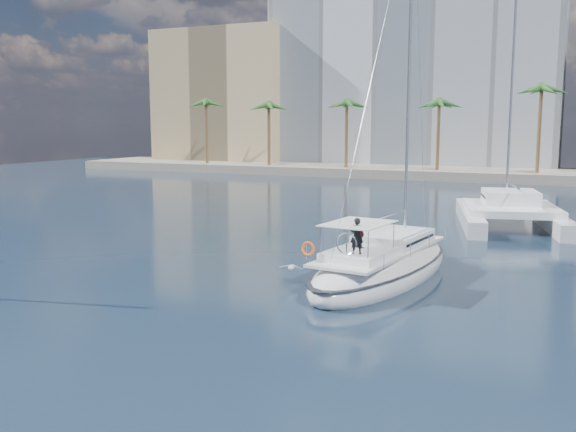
% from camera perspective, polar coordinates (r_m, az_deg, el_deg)
% --- Properties ---
extents(ground, '(160.00, 160.00, 0.00)m').
position_cam_1_polar(ground, '(28.94, 0.89, -6.18)').
color(ground, black).
rests_on(ground, ground).
extents(quay, '(120.00, 14.00, 1.20)m').
position_cam_1_polar(quay, '(87.70, 16.87, 3.61)').
color(quay, gray).
rests_on(quay, ground).
extents(building_modern, '(42.00, 16.00, 28.00)m').
position_cam_1_polar(building_modern, '(101.62, 11.22, 11.97)').
color(building_modern, silver).
rests_on(building_modern, ground).
extents(building_tan_left, '(22.00, 14.00, 22.00)m').
position_cam_1_polar(building_tan_left, '(108.65, -5.18, 10.26)').
color(building_tan_left, tan).
rests_on(building_tan_left, ground).
extents(palm_left, '(3.60, 3.60, 12.30)m').
position_cam_1_polar(palm_left, '(94.26, -4.49, 10.14)').
color(palm_left, brown).
rests_on(palm_left, ground).
extents(palm_centre, '(3.60, 3.60, 12.30)m').
position_cam_1_polar(palm_centre, '(83.53, 16.79, 10.05)').
color(palm_centre, brown).
rests_on(palm_centre, ground).
extents(main_sloop, '(5.66, 13.17, 18.93)m').
position_cam_1_polar(main_sloop, '(30.40, 8.44, -4.48)').
color(main_sloop, silver).
rests_on(main_sloop, ground).
extents(catamaran, '(9.32, 14.30, 19.06)m').
position_cam_1_polar(catamaran, '(47.80, 19.12, 0.56)').
color(catamaran, silver).
rests_on(catamaran, ground).
extents(seagull, '(1.18, 0.51, 0.22)m').
position_cam_1_polar(seagull, '(29.34, 0.32, -4.58)').
color(seagull, silver).
rests_on(seagull, ground).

